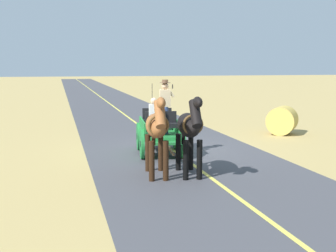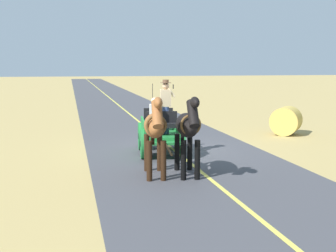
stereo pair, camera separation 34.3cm
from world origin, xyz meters
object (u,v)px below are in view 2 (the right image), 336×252
horse_drawn_carriage (161,130)px  hay_bale (286,121)px  horse_near_side (188,127)px  horse_off_side (155,128)px

horse_drawn_carriage → hay_bale: 6.72m
horse_near_side → horse_off_side: size_ratio=1.00×
horse_near_side → horse_off_side: same height
horse_near_side → hay_bale: horse_near_side is taller
horse_drawn_carriage → horse_near_side: 3.10m
hay_bale → horse_drawn_carriage: bearing=25.2°
horse_near_side → hay_bale: size_ratio=1.84×
horse_near_side → horse_off_side: 0.88m
hay_bale → horse_off_side: bearing=40.4°
horse_drawn_carriage → horse_near_side: bearing=92.1°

